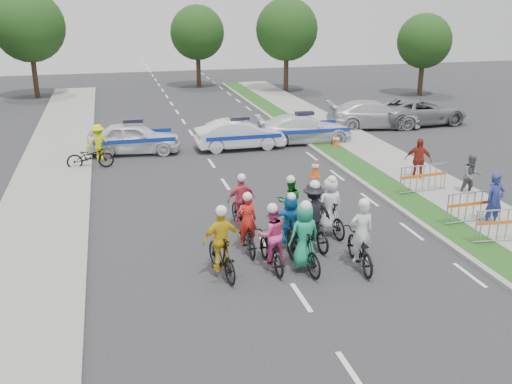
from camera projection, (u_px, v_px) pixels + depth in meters
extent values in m
plane|color=#28282B|center=(301.00, 297.00, 13.66)|extent=(90.00, 90.00, 0.00)
cube|color=gray|center=(396.00, 206.00, 19.43)|extent=(0.20, 60.00, 0.12)
cube|color=#254817|center=(414.00, 205.00, 19.60)|extent=(1.20, 60.00, 0.11)
cube|color=gray|center=(460.00, 200.00, 20.02)|extent=(2.40, 60.00, 0.13)
cube|color=gray|center=(35.00, 241.00, 16.67)|extent=(3.00, 60.00, 0.13)
imported|color=black|center=(360.00, 249.00, 15.05)|extent=(0.86, 1.99, 1.02)
imported|color=silver|center=(362.00, 232.00, 14.84)|extent=(0.65, 0.46, 1.69)
sphere|color=white|center=(364.00, 204.00, 14.53)|extent=(0.29, 0.29, 0.29)
imported|color=black|center=(303.00, 250.00, 14.88)|extent=(0.82, 1.94, 1.13)
imported|color=#1B9566|center=(304.00, 234.00, 14.68)|extent=(0.90, 0.66, 1.69)
sphere|color=white|center=(306.00, 206.00, 14.38)|extent=(0.29, 0.29, 0.29)
imported|color=black|center=(271.00, 251.00, 15.02)|extent=(0.73, 1.85, 0.96)
imported|color=#E8408D|center=(272.00, 234.00, 14.82)|extent=(0.80, 0.64, 1.59)
sphere|color=white|center=(272.00, 208.00, 14.53)|extent=(0.28, 0.28, 0.28)
imported|color=black|center=(222.00, 255.00, 14.58)|extent=(0.83, 1.93, 1.12)
imported|color=yellow|center=(222.00, 240.00, 14.38)|extent=(1.04, 0.57, 1.68)
sphere|color=white|center=(221.00, 211.00, 14.08)|extent=(0.29, 0.29, 0.29)
imported|color=black|center=(312.00, 228.00, 16.39)|extent=(0.90, 2.03, 1.03)
imported|color=black|center=(313.00, 212.00, 16.17)|extent=(1.17, 0.76, 1.72)
sphere|color=white|center=(315.00, 185.00, 15.86)|extent=(0.30, 0.30, 0.30)
imported|color=black|center=(290.00, 232.00, 16.26)|extent=(0.74, 1.66, 0.97)
imported|color=#1873BB|center=(290.00, 218.00, 16.07)|extent=(1.40, 0.67, 1.45)
sphere|color=white|center=(291.00, 197.00, 15.81)|extent=(0.25, 0.25, 0.25)
imported|color=black|center=(247.00, 235.00, 16.07)|extent=(0.61, 1.74, 0.92)
imported|color=red|center=(247.00, 220.00, 15.86)|extent=(0.56, 0.37, 1.52)
sphere|color=white|center=(247.00, 197.00, 15.59)|extent=(0.26, 0.26, 0.26)
imported|color=black|center=(329.00, 217.00, 17.15)|extent=(0.81, 1.86, 1.08)
imported|color=white|center=(330.00, 204.00, 16.95)|extent=(0.87, 0.64, 1.62)
sphere|color=white|center=(332.00, 180.00, 16.66)|extent=(0.28, 0.28, 0.28)
imported|color=black|center=(289.00, 216.00, 17.47)|extent=(0.87, 1.83, 0.93)
imported|color=#1A9224|center=(290.00, 202.00, 17.26)|extent=(0.83, 0.69, 1.54)
sphere|color=white|center=(291.00, 180.00, 16.98)|extent=(0.27, 0.27, 0.27)
imported|color=black|center=(241.00, 212.00, 17.67)|extent=(0.69, 1.74, 1.02)
imported|color=#DF3E5D|center=(241.00, 199.00, 17.49)|extent=(0.93, 0.48, 1.53)
sphere|color=white|center=(242.00, 178.00, 17.21)|extent=(0.26, 0.26, 0.26)
imported|color=white|center=(134.00, 138.00, 26.05)|extent=(4.39, 2.29, 1.42)
imported|color=white|center=(240.00, 134.00, 26.82)|extent=(4.17, 1.46, 1.37)
imported|color=white|center=(304.00, 129.00, 27.98)|extent=(4.88, 2.32, 1.37)
imported|color=silver|center=(374.00, 114.00, 31.11)|extent=(5.37, 2.81, 1.48)
imported|color=gray|center=(420.00, 111.00, 31.95)|extent=(5.51, 2.83, 1.49)
imported|color=navy|center=(495.00, 200.00, 17.62)|extent=(0.64, 0.43, 1.72)
imported|color=#525257|center=(472.00, 175.00, 20.41)|extent=(0.81, 0.67, 1.52)
imported|color=maroon|center=(418.00, 160.00, 22.00)|extent=(1.08, 0.88, 1.72)
imported|color=#E3E60C|center=(99.00, 143.00, 24.86)|extent=(1.06, 0.64, 1.60)
cube|color=#F24C0C|center=(315.00, 176.00, 22.82)|extent=(0.40, 0.40, 0.03)
cone|color=#F24C0C|center=(315.00, 168.00, 22.71)|extent=(0.36, 0.36, 0.70)
cylinder|color=silver|center=(315.00, 166.00, 22.68)|extent=(0.29, 0.29, 0.08)
cube|color=#F24C0C|center=(335.00, 147.00, 27.20)|extent=(0.40, 0.40, 0.03)
cone|color=#F24C0C|center=(336.00, 141.00, 27.09)|extent=(0.36, 0.36, 0.70)
cylinder|color=silver|center=(336.00, 138.00, 27.06)|extent=(0.29, 0.29, 0.08)
imported|color=black|center=(90.00, 157.00, 23.79)|extent=(1.93, 0.72, 1.01)
cylinder|color=#382619|center=(286.00, 70.00, 42.73)|extent=(0.36, 0.36, 3.25)
sphere|color=#133811|center=(287.00, 29.00, 41.78)|extent=(4.55, 4.55, 4.55)
cylinder|color=#382619|center=(421.00, 76.00, 41.29)|extent=(0.36, 0.36, 2.75)
sphere|color=#133811|center=(424.00, 41.00, 40.49)|extent=(3.85, 3.85, 3.85)
cylinder|color=#382619|center=(35.00, 73.00, 40.25)|extent=(0.36, 0.36, 3.50)
sphere|color=#133811|center=(29.00, 26.00, 39.22)|extent=(4.90, 4.90, 4.90)
cylinder|color=#382619|center=(198.00, 68.00, 45.01)|extent=(0.36, 0.36, 3.00)
sphere|color=#133811|center=(197.00, 33.00, 44.13)|extent=(4.20, 4.20, 4.20)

